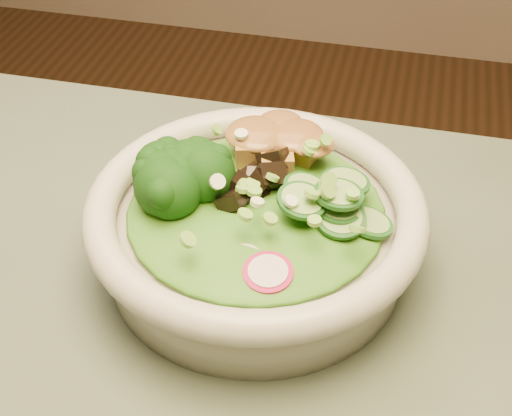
% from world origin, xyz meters
% --- Properties ---
extents(salad_bowl, '(0.25, 0.25, 0.07)m').
position_xyz_m(salad_bowl, '(0.06, 0.19, 0.79)').
color(salad_bowl, beige).
rests_on(salad_bowl, dining_table).
extents(lettuce_bed, '(0.19, 0.19, 0.02)m').
position_xyz_m(lettuce_bed, '(0.06, 0.19, 0.81)').
color(lettuce_bed, '#256515').
rests_on(lettuce_bed, salad_bowl).
extents(broccoli_florets, '(0.07, 0.06, 0.04)m').
position_xyz_m(broccoli_florets, '(0.01, 0.18, 0.82)').
color(broccoli_florets, black).
rests_on(broccoli_florets, salad_bowl).
extents(radish_slices, '(0.10, 0.04, 0.02)m').
position_xyz_m(radish_slices, '(0.07, 0.13, 0.81)').
color(radish_slices, '#A80C46').
rests_on(radish_slices, salad_bowl).
extents(cucumber_slices, '(0.06, 0.06, 0.03)m').
position_xyz_m(cucumber_slices, '(0.12, 0.19, 0.82)').
color(cucumber_slices, '#80A55B').
rests_on(cucumber_slices, salad_bowl).
extents(mushroom_heap, '(0.06, 0.06, 0.04)m').
position_xyz_m(mushroom_heap, '(0.06, 0.20, 0.82)').
color(mushroom_heap, black).
rests_on(mushroom_heap, salad_bowl).
extents(tofu_cubes, '(0.08, 0.05, 0.03)m').
position_xyz_m(tofu_cubes, '(0.06, 0.24, 0.82)').
color(tofu_cubes, olive).
rests_on(tofu_cubes, salad_bowl).
extents(peanut_sauce, '(0.06, 0.05, 0.01)m').
position_xyz_m(peanut_sauce, '(0.06, 0.24, 0.83)').
color(peanut_sauce, brown).
rests_on(peanut_sauce, tofu_cubes).
extents(scallion_garnish, '(0.17, 0.17, 0.02)m').
position_xyz_m(scallion_garnish, '(0.06, 0.19, 0.83)').
color(scallion_garnish, '#7BBA41').
rests_on(scallion_garnish, salad_bowl).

